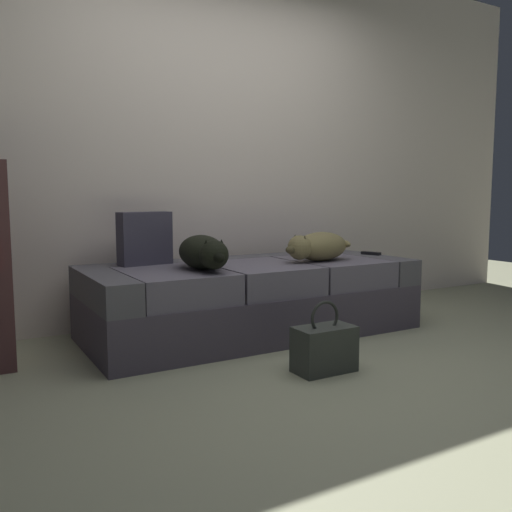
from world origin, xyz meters
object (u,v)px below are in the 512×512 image
Objects in this scene: tv_remote at (371,253)px; handbag at (324,348)px; dog_dark at (204,252)px; throw_pillow at (145,238)px; couch at (252,298)px; dog_tan at (318,247)px.

handbag is (-1.09, -0.86, -0.36)m from tv_remote.
dog_dark is 0.47m from throw_pillow.
throw_pillow reaches higher than dog_dark.
dog_dark is 4.08× the size of tv_remote.
tv_remote is 1.70m from throw_pillow.
dog_dark is 1.44m from tv_remote.
tv_remote reaches higher than handbag.
handbag is at bearing -63.30° from throw_pillow.
dog_dark is at bearing 166.67° from tv_remote.
dog_dark is at bearing -160.20° from couch.
dog_tan is 3.85× the size of tv_remote.
dog_dark is 1.62× the size of handbag.
couch is at bearing -21.91° from throw_pillow.
throw_pillow is at bearing 158.09° from couch.
couch reaches higher than handbag.
couch is at bearing 19.80° from dog_dark.
dog_dark is at bearing -60.89° from throw_pillow.
tv_remote is 0.44× the size of throw_pillow.
dog_tan is (0.43, -0.15, 0.34)m from couch.
couch is 6.40× the size of throw_pillow.
couch is 0.57m from dog_tan.
dog_tan is at bearing -20.83° from throw_pillow.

